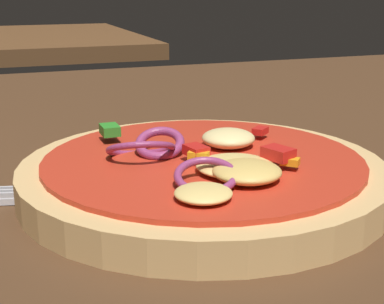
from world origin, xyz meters
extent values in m
cube|color=#4C301C|center=(0.00, 0.00, 0.02)|extent=(1.14, 1.04, 0.03)
cylinder|color=tan|center=(-0.01, -0.02, 0.04)|extent=(0.23, 0.23, 0.02)
cylinder|color=red|center=(-0.01, -0.02, 0.05)|extent=(0.20, 0.20, 0.00)
ellipsoid|color=#F4DB8E|center=(0.02, 0.00, 0.06)|extent=(0.03, 0.03, 0.01)
ellipsoid|color=#E5BC60|center=(0.00, -0.06, 0.06)|extent=(0.04, 0.04, 0.01)
ellipsoid|color=#EFCC72|center=(0.00, -0.05, 0.06)|extent=(0.05, 0.05, 0.01)
ellipsoid|color=#EFCC72|center=(-0.03, -0.08, 0.06)|extent=(0.03, 0.03, 0.01)
torus|color=#93386B|center=(-0.02, -0.07, 0.06)|extent=(0.04, 0.04, 0.01)
torus|color=#93386B|center=(-0.04, -0.01, 0.06)|extent=(0.05, 0.05, 0.02)
torus|color=#93386B|center=(-0.03, 0.00, 0.06)|extent=(0.04, 0.04, 0.02)
cube|color=orange|center=(0.03, -0.06, 0.06)|extent=(0.01, 0.01, 0.00)
cube|color=red|center=(0.05, 0.01, 0.06)|extent=(0.01, 0.01, 0.00)
cube|color=red|center=(0.03, -0.05, 0.06)|extent=(0.02, 0.02, 0.01)
cube|color=red|center=(-0.01, -0.02, 0.06)|extent=(0.01, 0.02, 0.01)
cube|color=#2D8C28|center=(-0.05, 0.04, 0.06)|extent=(0.01, 0.02, 0.01)
cube|color=orange|center=(-0.02, -0.03, 0.06)|extent=(0.01, 0.01, 0.00)
cube|color=silver|center=(-0.13, 0.00, 0.04)|extent=(0.04, 0.01, 0.00)
cube|color=silver|center=(-0.12, 0.01, 0.04)|extent=(0.04, 0.01, 0.00)
cube|color=silver|center=(-0.12, 0.02, 0.04)|extent=(0.04, 0.01, 0.00)
cube|color=silver|center=(-0.12, 0.02, 0.04)|extent=(0.04, 0.01, 0.00)
camera|label=1|loc=(-0.13, -0.33, 0.16)|focal=53.66mm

